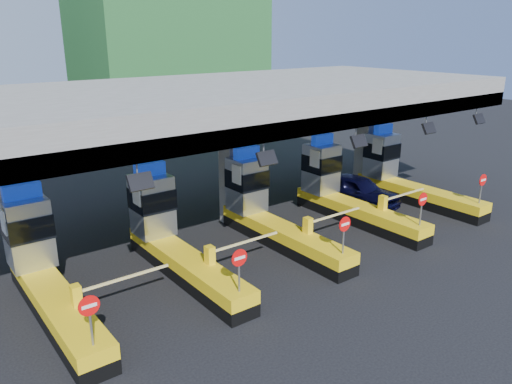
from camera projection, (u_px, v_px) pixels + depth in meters
ground at (270, 240)px, 23.46m from camera, size 120.00×120.00×0.00m
toll_canopy at (233, 102)px, 23.76m from camera, size 28.00×12.09×7.00m
toll_lane_far_left at (43, 269)px, 17.49m from camera, size 4.43×8.00×4.16m
toll_lane_left at (170, 236)px, 20.37m from camera, size 4.43×8.00×4.16m
toll_lane_center at (266, 210)px, 23.24m from camera, size 4.43×8.00×4.16m
toll_lane_right at (341, 191)px, 26.12m from camera, size 4.43×8.00×4.16m
toll_lane_far_right at (401, 175)px, 29.00m from camera, size 4.43×8.00×4.16m
van at (357, 190)px, 28.06m from camera, size 2.85×5.26×1.70m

